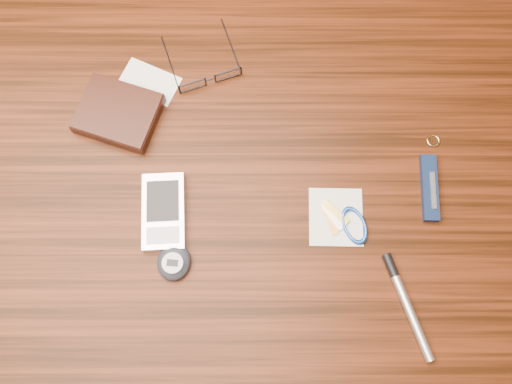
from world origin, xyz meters
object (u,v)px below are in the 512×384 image
(desk, at_px, (228,215))
(pedometer, at_px, (174,262))
(eyeglasses, at_px, (209,77))
(pocket_knife, at_px, (430,188))
(notepad_keys, at_px, (345,221))
(wallet_and_card, at_px, (119,113))
(pda_phone, at_px, (164,212))
(silver_pen, at_px, (404,298))

(desk, relative_size, pedometer, 17.02)
(eyeglasses, bearing_deg, pocket_knife, -28.53)
(eyeglasses, distance_m, pedometer, 0.29)
(pedometer, distance_m, notepad_keys, 0.26)
(pedometer, bearing_deg, wallet_and_card, 112.06)
(pda_phone, bearing_deg, wallet_and_card, 115.70)
(silver_pen, bearing_deg, pocket_knife, 73.00)
(pda_phone, bearing_deg, desk, 14.22)
(notepad_keys, bearing_deg, silver_pen, -55.21)
(pedometer, relative_size, pocket_knife, 0.58)
(desk, xyz_separation_m, notepad_keys, (0.18, -0.04, 0.11))
(desk, bearing_deg, pedometer, -126.32)
(pda_phone, xyz_separation_m, notepad_keys, (0.27, -0.01, -0.01))
(pda_phone, relative_size, pedometer, 1.99)
(pocket_knife, bearing_deg, pda_phone, -174.64)
(pda_phone, height_order, silver_pen, pda_phone)
(pda_phone, xyz_separation_m, pocket_knife, (0.39, 0.04, -0.00))
(pedometer, xyz_separation_m, silver_pen, (0.33, -0.05, -0.00))
(pocket_knife, bearing_deg, desk, -177.32)
(pocket_knife, bearing_deg, eyeglasses, 151.47)
(pocket_knife, bearing_deg, notepad_keys, -158.34)
(pda_phone, height_order, pedometer, pedometer)
(notepad_keys, bearing_deg, pda_phone, 177.13)
(pedometer, bearing_deg, pocket_knife, 16.52)
(eyeglasses, distance_m, notepad_keys, 0.31)
(pedometer, bearing_deg, eyeglasses, 81.45)
(eyeglasses, distance_m, pocket_knife, 0.38)
(pedometer, bearing_deg, silver_pen, -8.76)
(notepad_keys, bearing_deg, eyeglasses, 131.63)
(pda_phone, relative_size, silver_pen, 0.78)
(desk, distance_m, pda_phone, 0.14)
(eyeglasses, bearing_deg, desk, -81.94)
(eyeglasses, height_order, pedometer, same)
(wallet_and_card, relative_size, silver_pen, 1.11)
(eyeglasses, xyz_separation_m, pocket_knife, (0.33, -0.18, -0.00))
(wallet_and_card, xyz_separation_m, silver_pen, (0.42, -0.28, -0.01))
(pedometer, distance_m, silver_pen, 0.33)
(eyeglasses, relative_size, pda_phone, 1.14)
(pedometer, relative_size, silver_pen, 0.39)
(pedometer, bearing_deg, notepad_keys, 13.78)
(wallet_and_card, relative_size, eyeglasses, 1.25)
(silver_pen, bearing_deg, pedometer, 171.24)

